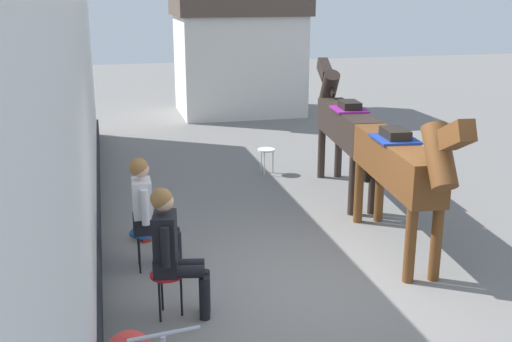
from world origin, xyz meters
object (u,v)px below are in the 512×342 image
Objects in this scene: saddled_horse_far at (345,124)px; satchel_bag at (142,232)px; saddled_horse_near at (400,165)px; spare_stool_white at (266,152)px; seated_visitor_far at (148,208)px; seated_visitor_near at (172,246)px.

saddled_horse_far reaches higher than satchel_bag.
saddled_horse_near reaches higher than spare_stool_white.
seated_visitor_near is at bearing -83.30° from seated_visitor_far.
seated_visitor_far is 3.12m from saddled_horse_near.
spare_stool_white is 1.64× the size of satchel_bag.
seated_visitor_far is 4.05m from saddled_horse_far.
seated_visitor_near is 2.26m from satchel_bag.
saddled_horse_far is at bearing -54.27° from spare_stool_white.
spare_stool_white is at bearing 64.85° from seated_visitor_near.
spare_stool_white is (2.39, 3.57, -0.38)m from seated_visitor_far.
saddled_horse_near is at bearing -4.67° from seated_visitor_far.
satchel_bag is (-0.04, 0.93, -0.68)m from seated_visitor_far.
saddled_horse_near is at bearing -79.63° from spare_stool_white.
saddled_horse_near is at bearing 18.07° from seated_visitor_near.
seated_visitor_near is 0.46× the size of saddled_horse_near.
seated_visitor_far is 0.46× the size of saddled_horse_far.
saddled_horse_near is 2.50m from saddled_horse_far.
satchel_bag is (-3.13, 1.19, -1.06)m from saddled_horse_near.
spare_stool_white is (-0.70, 3.82, -0.76)m from saddled_horse_near.
seated_visitor_near is at bearing -132.89° from saddled_horse_far.
seated_visitor_near and seated_visitor_far have the same top height.
satchel_bag is (-3.39, -1.30, -1.06)m from saddled_horse_far.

